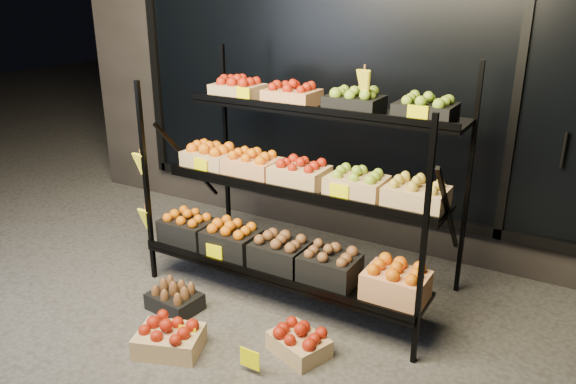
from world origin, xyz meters
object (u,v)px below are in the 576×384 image
Objects in this scene: floor_crate_midright at (299,341)px; floor_crate_left at (169,338)px; display_rack at (297,187)px; floor_crate_midleft at (175,298)px.

floor_crate_left is at bearing -131.33° from floor_crate_midright.
display_rack reaches higher than floor_crate_midleft.
display_rack is at bearing 140.77° from floor_crate_midright.
display_rack reaches higher than floor_crate_left.
floor_crate_left is 0.47m from floor_crate_midleft.
floor_crate_left is 0.79m from floor_crate_midright.
floor_crate_midleft is at bearing 107.27° from floor_crate_left.
display_rack is 5.36× the size of floor_crate_midright.
display_rack is 5.95× the size of floor_crate_midleft.
display_rack is 1.07m from floor_crate_midright.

